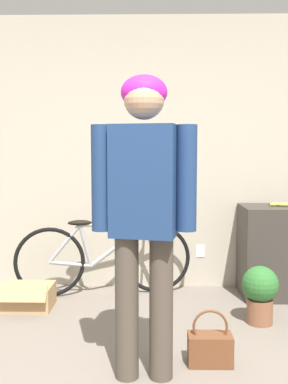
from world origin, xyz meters
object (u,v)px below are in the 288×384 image
at_px(cardboard_box, 29,296).
at_px(person, 144,198).
at_px(banana, 284,204).
at_px(handbag, 210,347).
at_px(potted_plant, 260,291).
at_px(bicycle, 104,257).

bearing_deg(cardboard_box, person, -49.02).
height_order(banana, handbag, banana).
xyz_separation_m(person, potted_plant, (0.88, 0.84, -0.81)).
bearing_deg(handbag, bicycle, 120.72).
bearing_deg(handbag, person, -157.87).
relative_size(person, cardboard_box, 4.31).
distance_m(person, potted_plant, 1.46).
relative_size(handbag, potted_plant, 0.78).
relative_size(handbag, cardboard_box, 0.86).
bearing_deg(cardboard_box, banana, 9.22).
relative_size(bicycle, banana, 5.58).
bearing_deg(potted_plant, bicycle, 151.91).
distance_m(person, cardboard_box, 1.80).
height_order(cardboard_box, potted_plant, potted_plant).
xyz_separation_m(bicycle, cardboard_box, (-0.60, -0.38, -0.25)).
bearing_deg(handbag, potted_plant, 55.38).
bearing_deg(potted_plant, banana, 61.65).
bearing_deg(banana, cardboard_box, -170.78).
bearing_deg(cardboard_box, handbag, -34.98).
relative_size(person, handbag, 5.00).
xyz_separation_m(person, bicycle, (-0.40, 1.52, -0.71)).
bearing_deg(banana, person, -129.27).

